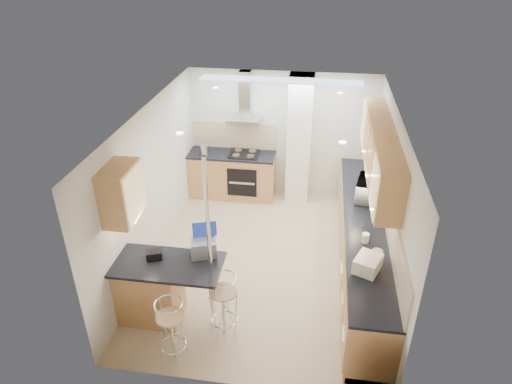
# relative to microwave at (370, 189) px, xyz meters

# --- Properties ---
(ground) EXTENTS (4.80, 4.80, 0.00)m
(ground) POSITION_rel_microwave_xyz_m (-1.59, -0.69, -1.09)
(ground) COLOR #C9AF86
(ground) RESTS_ON ground
(room_shell) EXTENTS (3.64, 4.84, 2.51)m
(room_shell) POSITION_rel_microwave_xyz_m (-1.27, -0.31, 0.45)
(room_shell) COLOR silver
(room_shell) RESTS_ON ground
(right_counter) EXTENTS (0.63, 4.40, 0.92)m
(right_counter) POSITION_rel_microwave_xyz_m (-0.09, -0.69, -0.63)
(right_counter) COLOR #B67748
(right_counter) RESTS_ON ground
(back_counter) EXTENTS (1.70, 0.63, 0.92)m
(back_counter) POSITION_rel_microwave_xyz_m (-2.54, 1.41, -0.63)
(back_counter) COLOR #B67748
(back_counter) RESTS_ON ground
(peninsula) EXTENTS (1.47, 0.72, 0.94)m
(peninsula) POSITION_rel_microwave_xyz_m (-2.72, -2.14, -0.61)
(peninsula) COLOR #B67748
(peninsula) RESTS_ON ground
(microwave) EXTENTS (0.51, 0.67, 0.33)m
(microwave) POSITION_rel_microwave_xyz_m (0.00, 0.00, 0.00)
(microwave) COLOR white
(microwave) RESTS_ON right_counter
(laptop) EXTENTS (0.40, 0.34, 0.23)m
(laptop) POSITION_rel_microwave_xyz_m (-2.28, -1.88, -0.03)
(laptop) COLOR #A2A6AA
(laptop) RESTS_ON peninsula
(bag) EXTENTS (0.24, 0.21, 0.11)m
(bag) POSITION_rel_microwave_xyz_m (-2.90, -2.05, -0.09)
(bag) COLOR black
(bag) RESTS_ON peninsula
(bar_stool_near) EXTENTS (0.38, 0.38, 0.89)m
(bar_stool_near) POSITION_rel_microwave_xyz_m (-2.48, -2.79, -0.64)
(bar_stool_near) COLOR tan
(bar_stool_near) RESTS_ON ground
(bar_stool_end) EXTENTS (0.53, 0.53, 0.93)m
(bar_stool_end) POSITION_rel_microwave_xyz_m (-1.94, -2.29, -0.62)
(bar_stool_end) COLOR tan
(bar_stool_end) RESTS_ON ground
(jar_a) EXTENTS (0.13, 0.13, 0.19)m
(jar_a) POSITION_rel_microwave_xyz_m (0.08, 0.01, -0.07)
(jar_a) COLOR silver
(jar_a) RESTS_ON right_counter
(jar_b) EXTENTS (0.13, 0.13, 0.13)m
(jar_b) POSITION_rel_microwave_xyz_m (-0.07, 0.30, -0.10)
(jar_b) COLOR silver
(jar_b) RESTS_ON right_counter
(jar_c) EXTENTS (0.18, 0.18, 0.19)m
(jar_c) POSITION_rel_microwave_xyz_m (-0.03, -1.69, -0.07)
(jar_c) COLOR #C2B89B
(jar_c) RESTS_ON right_counter
(jar_d) EXTENTS (0.12, 0.12, 0.14)m
(jar_d) POSITION_rel_microwave_xyz_m (-0.14, -1.24, -0.10)
(jar_d) COLOR white
(jar_d) RESTS_ON right_counter
(bread_bin) EXTENTS (0.41, 0.45, 0.19)m
(bread_bin) POSITION_rel_microwave_xyz_m (-0.15, -1.86, -0.07)
(bread_bin) COLOR silver
(bread_bin) RESTS_ON right_counter
(kettle) EXTENTS (0.16, 0.16, 0.21)m
(kettle) POSITION_rel_microwave_xyz_m (-3.05, 1.26, -0.06)
(kettle) COLOR #B7B9BC
(kettle) RESTS_ON back_counter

